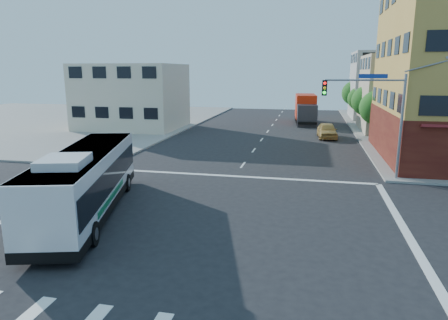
# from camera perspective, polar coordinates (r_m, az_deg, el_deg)

# --- Properties ---
(ground) EXTENTS (120.00, 120.00, 0.00)m
(ground) POSITION_cam_1_polar(r_m,az_deg,el_deg) (19.06, -3.92, -9.57)
(ground) COLOR black
(ground) RESTS_ON ground
(sidewalk_nw) EXTENTS (50.00, 50.00, 0.15)m
(sidewalk_nw) POSITION_cam_1_polar(r_m,az_deg,el_deg) (65.93, -25.30, 5.24)
(sidewalk_nw) COLOR gray
(sidewalk_nw) RESTS_ON ground
(building_east_near) EXTENTS (12.06, 10.06, 9.00)m
(building_east_near) POSITION_cam_1_polar(r_m,az_deg,el_deg) (52.37, 25.78, 8.46)
(building_east_near) COLOR tan
(building_east_near) RESTS_ON ground
(building_east_far) EXTENTS (12.06, 10.06, 10.00)m
(building_east_far) POSITION_cam_1_polar(r_m,az_deg,el_deg) (66.04, 23.06, 9.76)
(building_east_far) COLOR #A9AAA4
(building_east_far) RESTS_ON ground
(building_west) EXTENTS (12.06, 10.06, 8.00)m
(building_west) POSITION_cam_1_polar(r_m,az_deg,el_deg) (51.91, -13.01, 8.80)
(building_west) COLOR beige
(building_west) RESTS_ON ground
(signal_mast_ne) EXTENTS (7.91, 1.13, 8.07)m
(signal_mast_ne) POSITION_cam_1_polar(r_m,az_deg,el_deg) (27.93, 20.81, 7.28)
(signal_mast_ne) COLOR gray
(signal_mast_ne) RESTS_ON ground
(street_tree_a) EXTENTS (3.60, 3.60, 5.53)m
(street_tree_a) POSITION_cam_1_polar(r_m,az_deg,el_deg) (45.52, 21.13, 7.26)
(street_tree_a) COLOR #3B2315
(street_tree_a) RESTS_ON ground
(street_tree_b) EXTENTS (3.80, 3.80, 5.79)m
(street_tree_b) POSITION_cam_1_polar(r_m,az_deg,el_deg) (53.41, 19.88, 8.21)
(street_tree_b) COLOR #3B2315
(street_tree_b) RESTS_ON ground
(street_tree_c) EXTENTS (3.40, 3.40, 5.29)m
(street_tree_c) POSITION_cam_1_polar(r_m,az_deg,el_deg) (61.35, 18.92, 8.48)
(street_tree_c) COLOR #3B2315
(street_tree_c) RESTS_ON ground
(street_tree_d) EXTENTS (4.00, 4.00, 6.03)m
(street_tree_d) POSITION_cam_1_polar(r_m,az_deg,el_deg) (69.27, 18.22, 9.28)
(street_tree_d) COLOR #3B2315
(street_tree_d) RESTS_ON ground
(transit_bus) EXTENTS (5.83, 12.54, 3.64)m
(transit_bus) POSITION_cam_1_polar(r_m,az_deg,el_deg) (21.30, -19.01, -2.80)
(transit_bus) COLOR black
(transit_bus) RESTS_ON ground
(box_truck) EXTENTS (3.19, 8.92, 3.94)m
(box_truck) POSITION_cam_1_polar(r_m,az_deg,el_deg) (56.81, 11.59, 7.05)
(box_truck) COLOR #2A292F
(box_truck) RESTS_ON ground
(parked_car) EXTENTS (2.24, 4.94, 1.64)m
(parked_car) POSITION_cam_1_polar(r_m,az_deg,el_deg) (45.05, 14.51, 4.11)
(parked_car) COLOR tan
(parked_car) RESTS_ON ground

